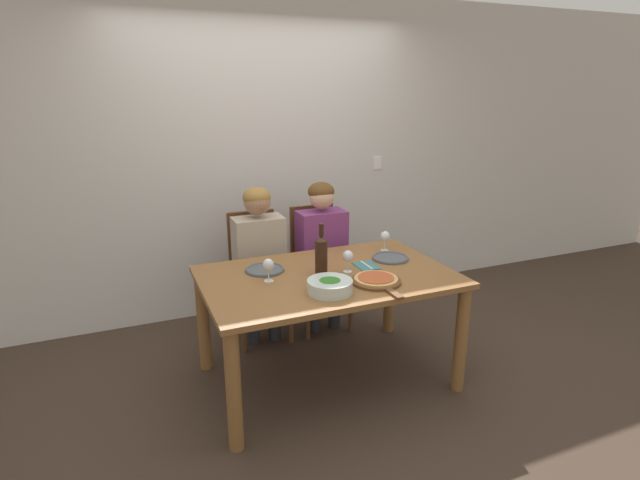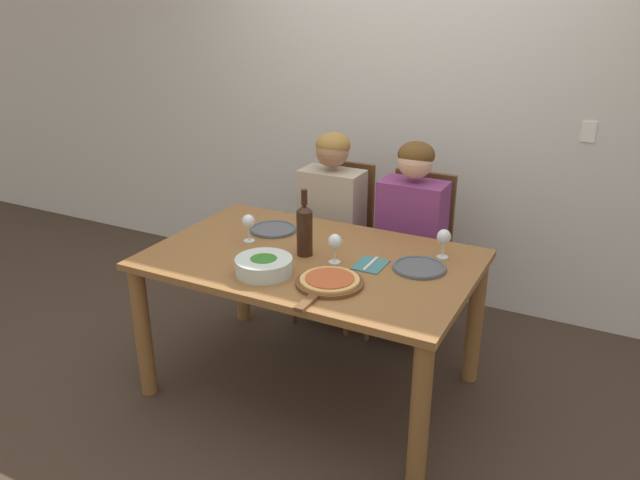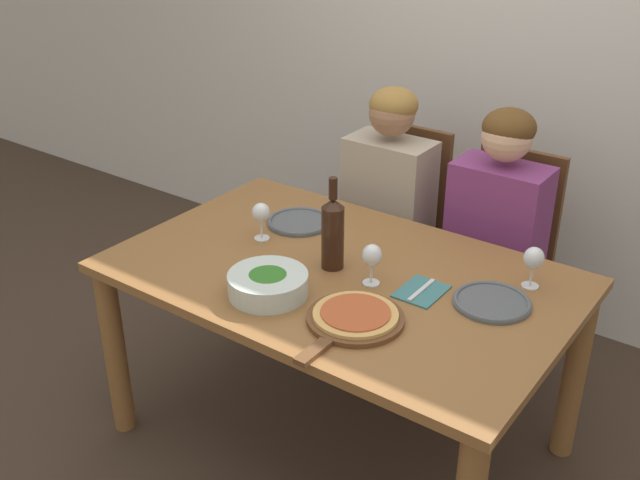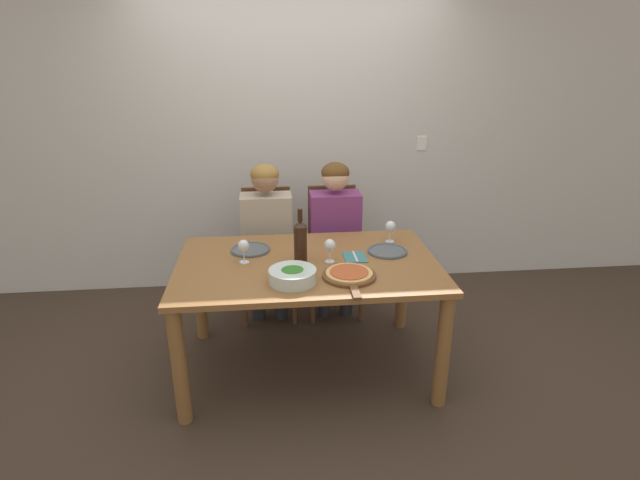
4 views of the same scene
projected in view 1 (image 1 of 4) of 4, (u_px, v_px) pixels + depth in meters
The scene contains 16 objects.
ground_plane at pixel (327, 377), 3.47m from camera, with size 40.00×40.00×0.00m, color #3D2D23.
back_wall at pixel (264, 158), 4.29m from camera, with size 10.00×0.06×2.70m.
dining_table at pixel (328, 291), 3.28m from camera, with size 1.62×1.03×0.77m.
chair_left at pixel (256, 272), 3.97m from camera, with size 0.42×0.42×1.00m.
chair_right at pixel (317, 263), 4.16m from camera, with size 0.42×0.42×1.00m.
person_woman at pixel (260, 251), 3.80m from camera, with size 0.47×0.51×1.23m.
person_man at pixel (322, 243), 3.99m from camera, with size 0.47×0.51×1.23m.
wine_bottle at pixel (321, 254), 3.20m from camera, with size 0.08×0.08×0.35m.
broccoli_bowl at pixel (330, 286), 2.95m from camera, with size 0.27×0.27×0.08m.
dinner_plate_left at pixel (265, 269), 3.31m from camera, with size 0.26×0.26×0.02m.
dinner_plate_right at pixel (390, 258), 3.53m from camera, with size 0.26×0.26×0.02m.
pizza_on_board at pixel (377, 280), 3.10m from camera, with size 0.31×0.45×0.04m.
wine_glass_left at pixel (268, 266), 3.10m from camera, with size 0.07×0.07×0.15m.
wine_glass_right at pixel (385, 237), 3.69m from camera, with size 0.07×0.07×0.15m.
wine_glass_centre at pixel (348, 257), 3.25m from camera, with size 0.07×0.07×0.15m.
fork_on_napkin at pixel (367, 266), 3.39m from camera, with size 0.14×0.18×0.01m.
Camera 1 is at (-1.22, -2.78, 1.93)m, focal length 28.00 mm.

